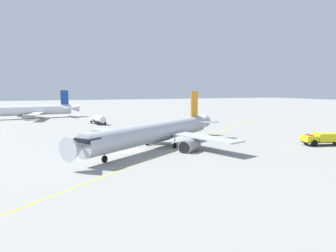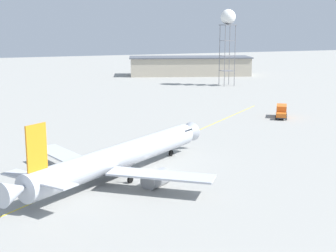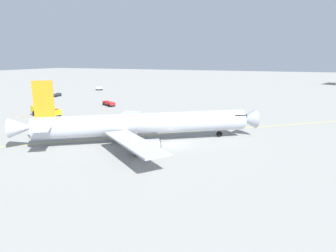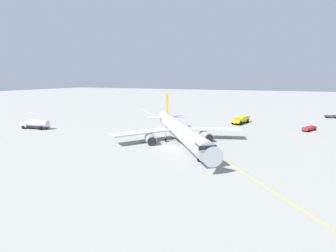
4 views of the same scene
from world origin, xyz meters
TOP-DOWN VIEW (x-y plane):
  - ground_plane at (0.00, 0.00)m, footprint 600.00×600.00m
  - airliner_main at (5.92, 0.21)m, footprint 37.83×29.39m
  - catering_truck_truck at (-46.36, -32.21)m, footprint 6.54×7.83m
  - radar_tower at (-65.44, -96.46)m, footprint 5.71×5.71m
  - terminal_shed at (-68.41, -137.93)m, footprint 58.96×34.18m
  - taxiway_centreline at (8.80, -2.18)m, footprint 117.46×96.97m

SIDE VIEW (x-z plane):
  - ground_plane at x=0.00m, z-range 0.00..0.00m
  - taxiway_centreline at x=8.80m, z-range 0.00..0.01m
  - catering_truck_truck at x=-46.36m, z-range 0.11..3.21m
  - airliner_main at x=5.92m, z-range -2.72..8.63m
  - terminal_shed at x=-68.41m, z-range 0.02..8.71m
  - radar_tower at x=-65.44m, z-range 10.46..39.45m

